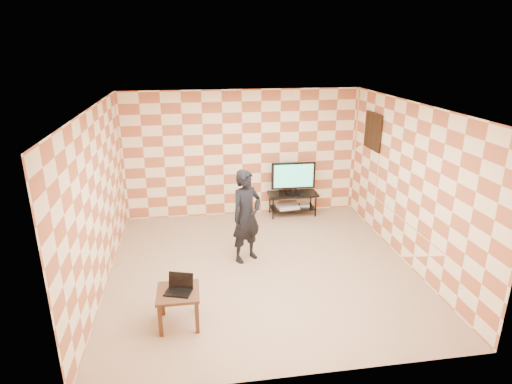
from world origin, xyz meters
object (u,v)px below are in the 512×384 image
at_px(tv_stand, 293,199).
at_px(tv, 293,176).
at_px(person, 246,216).
at_px(side_table, 178,297).

relative_size(tv_stand, tv, 1.12).
distance_m(tv_stand, person, 2.31).
xyz_separation_m(tv_stand, person, (-1.27, -1.88, 0.45)).
height_order(tv, person, person).
relative_size(tv_stand, side_table, 1.90).
bearing_deg(person, tv, 24.17).
relative_size(side_table, person, 0.35).
bearing_deg(side_table, tv_stand, 55.86).
bearing_deg(person, side_table, -156.06).
height_order(tv_stand, side_table, same).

